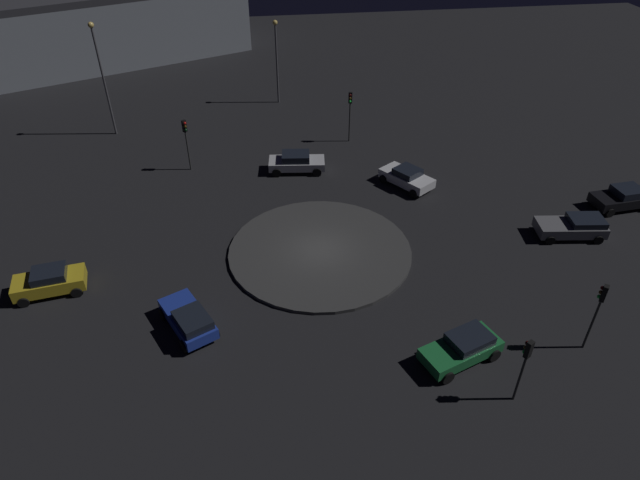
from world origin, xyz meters
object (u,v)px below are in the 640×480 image
object	(u,v)px
car_green	(463,348)
car_yellow	(50,281)
store_building	(107,24)
streetlamp_southwest	(101,69)
car_blue	(189,319)
traffic_light_southwest	(186,135)
traffic_light_northeast_near	(525,359)
traffic_light_west	(350,107)
car_grey	(573,226)
traffic_light_northeast	(599,305)
streetlamp_west	(276,54)
car_black	(623,198)
car_white	(407,177)
car_silver	(297,162)

from	to	relation	value
car_green	car_yellow	bearing A→B (deg)	-41.15
store_building	streetlamp_southwest	bearing A→B (deg)	75.60
car_blue	traffic_light_southwest	world-z (taller)	traffic_light_southwest
traffic_light_northeast_near	car_yellow	bearing A→B (deg)	34.34
traffic_light_west	traffic_light_northeast_near	world-z (taller)	traffic_light_west
car_grey	traffic_light_northeast	bearing A→B (deg)	71.96
store_building	streetlamp_west	bearing A→B (deg)	114.59
traffic_light_southwest	car_black	bearing A→B (deg)	36.76
car_grey	streetlamp_southwest	bearing A→B (deg)	-25.22
car_blue	car_green	size ratio (longest dim) A/B	0.96
car_grey	traffic_light_west	size ratio (longest dim) A/B	1.03
car_blue	car_white	bearing A→B (deg)	-76.22
traffic_light_northeast_near	car_grey	bearing A→B (deg)	-68.47
car_black	store_building	distance (m)	56.15
car_green	streetlamp_west	size ratio (longest dim) A/B	0.57
car_silver	traffic_light_northeast_near	distance (m)	24.21
car_silver	car_green	xyz separation A→B (m)	(20.27, 5.94, -0.03)
car_black	traffic_light_southwest	bearing A→B (deg)	-23.05
car_silver	car_yellow	size ratio (longest dim) A/B	1.10
car_silver	streetlamp_west	size ratio (longest dim) A/B	0.57
streetlamp_west	car_green	bearing A→B (deg)	10.17
traffic_light_west	traffic_light_southwest	world-z (taller)	traffic_light_west
streetlamp_southwest	store_building	bearing A→B (deg)	-171.00
traffic_light_northeast	store_building	xyz separation A→B (m)	(-50.96, -30.70, 0.99)
car_black	car_green	xyz separation A→B (m)	(11.80, -15.96, -0.01)
car_blue	traffic_light_northeast_near	size ratio (longest dim) A/B	1.14
car_grey	car_green	world-z (taller)	car_green
car_white	streetlamp_west	size ratio (longest dim) A/B	0.56
streetlamp_west	traffic_light_northeast	bearing A→B (deg)	19.94
car_silver	car_black	bearing A→B (deg)	-14.39
traffic_light_northeast_near	streetlamp_southwest	world-z (taller)	streetlamp_southwest
car_grey	car_blue	bearing A→B (deg)	19.32
car_yellow	traffic_light_northeast_near	size ratio (longest dim) A/B	1.09
traffic_light_southwest	car_yellow	bearing A→B (deg)	-62.85
car_silver	traffic_light_southwest	bearing A→B (deg)	176.98
traffic_light_southwest	traffic_light_northeast	distance (m)	29.94
car_grey	car_black	bearing A→B (deg)	-144.68
car_white	traffic_light_northeast_near	xyz separation A→B (m)	(19.49, -0.33, 1.93)
car_silver	car_yellow	distance (m)	19.54
streetlamp_southwest	store_building	xyz separation A→B (m)	(-21.53, -3.41, -1.83)
car_silver	store_building	world-z (taller)	store_building
car_silver	traffic_light_northeast_near	size ratio (longest dim) A/B	1.20
car_blue	streetlamp_southwest	size ratio (longest dim) A/B	0.45
car_white	streetlamp_west	bearing A→B (deg)	170.00
car_black	traffic_light_northeast_near	size ratio (longest dim) A/B	1.15
traffic_light_northeast_near	store_building	xyz separation A→B (m)	(-53.48, -25.86, 1.23)
car_silver	streetlamp_southwest	xyz separation A→B (m)	(-9.00, -14.97, 4.94)
traffic_light_northeast_near	car_white	bearing A→B (deg)	-31.26
traffic_light_northeast	traffic_light_southwest	bearing A→B (deg)	-7.70
car_blue	streetlamp_southwest	distance (m)	26.91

